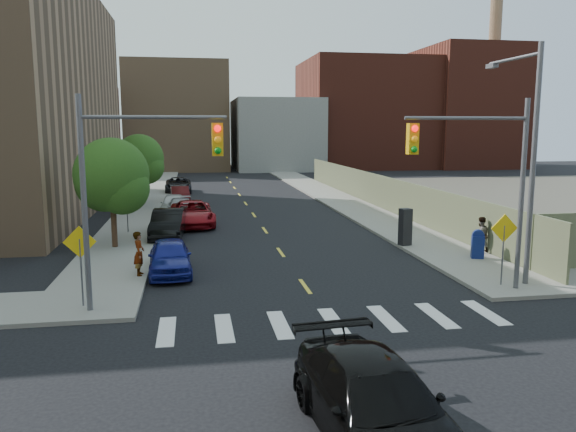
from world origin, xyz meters
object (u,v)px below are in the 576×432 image
object	(u,v)px
pedestrian_east	(481,235)
parked_car_white	(173,204)
parked_car_blue	(170,257)
payphone	(405,227)
mailbox	(478,244)
parked_car_maroon	(180,195)
parked_car_red	(192,213)
black_sedan	(376,404)
parked_car_black	(168,224)
parked_car_silver	(181,209)
parked_car_grey	(178,185)
pedestrian_west	(139,253)

from	to	relation	value
pedestrian_east	parked_car_white	bearing A→B (deg)	-56.98
parked_car_blue	payphone	distance (m)	11.87
parked_car_blue	mailbox	bearing A→B (deg)	-3.13
payphone	pedestrian_east	xyz separation A→B (m)	(2.90, -2.14, -0.08)
payphone	parked_car_white	bearing A→B (deg)	117.79
parked_car_white	parked_car_maroon	size ratio (longest dim) A/B	1.04
parked_car_red	pedestrian_east	world-z (taller)	pedestrian_east
black_sedan	pedestrian_east	xyz separation A→B (m)	(10.00, 14.56, 0.20)
parked_car_white	black_sedan	bearing A→B (deg)	-78.62
parked_car_blue	parked_car_black	xyz separation A→B (m)	(-0.37, 7.86, 0.06)
parked_car_white	mailbox	distance (m)	21.74
parked_car_black	payphone	bearing A→B (deg)	-17.98
parked_car_red	parked_car_silver	distance (m)	2.95
parked_car_blue	parked_car_white	xyz separation A→B (m)	(-0.37, 16.59, -0.01)
parked_car_blue	payphone	bearing A→B (deg)	12.71
parked_car_grey	parked_car_blue	bearing A→B (deg)	-90.47
parked_car_silver	parked_car_maroon	bearing A→B (deg)	87.44
parked_car_silver	parked_car_grey	bearing A→B (deg)	87.80
pedestrian_west	pedestrian_east	world-z (taller)	pedestrian_west
parked_car_white	parked_car_maroon	bearing A→B (deg)	89.12
parked_car_red	pedestrian_east	size ratio (longest dim) A/B	3.26
parked_car_blue	parked_car_black	bearing A→B (deg)	89.84
parked_car_black	mailbox	distance (m)	16.06
parked_car_grey	parked_car_red	bearing A→B (deg)	-87.18
parked_car_maroon	pedestrian_west	distance (m)	23.13
parked_car_black	black_sedan	bearing A→B (deg)	-73.96
parked_car_blue	payphone	xyz separation A→B (m)	(11.43, 3.18, 0.36)
pedestrian_east	black_sedan	bearing A→B (deg)	45.14
parked_car_silver	parked_car_grey	size ratio (longest dim) A/B	0.89
parked_car_black	black_sedan	size ratio (longest dim) A/B	0.87
parked_car_red	pedestrian_east	bearing A→B (deg)	-41.61
parked_car_maroon	black_sedan	size ratio (longest dim) A/B	0.73
parked_car_maroon	black_sedan	xyz separation A→B (m)	(4.35, -36.06, 0.14)
parked_car_red	payphone	xyz separation A→B (m)	(10.50, -8.41, 0.31)
mailbox	pedestrian_west	xyz separation A→B (m)	(-14.77, -0.48, 0.25)
mailbox	payphone	world-z (taller)	payphone
parked_car_silver	pedestrian_west	xyz separation A→B (m)	(-1.38, -15.00, 0.38)
parked_car_white	pedestrian_east	distance (m)	21.40
parked_car_red	parked_car_grey	world-z (taller)	parked_car_red
parked_car_black	parked_car_maroon	world-z (taller)	parked_car_black
parked_car_grey	mailbox	distance (m)	33.15
payphone	black_sedan	bearing A→B (deg)	-126.59
payphone	parked_car_red	bearing A→B (deg)	127.75
parked_car_black	mailbox	xyz separation A→B (m)	(13.97, -7.93, 0.00)
parked_car_blue	parked_car_silver	distance (m)	14.46
parked_car_maroon	pedestrian_west	bearing A→B (deg)	-97.32
black_sedan	mailbox	size ratio (longest dim) A/B	4.19
pedestrian_west	parked_car_silver	bearing A→B (deg)	-4.15
parked_car_black	parked_car_white	world-z (taller)	parked_car_black
parked_car_blue	pedestrian_west	xyz separation A→B (m)	(-1.17, -0.55, 0.31)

